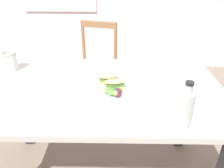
{
  "coord_description": "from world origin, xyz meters",
  "views": [
    {
      "loc": [
        0.08,
        -1.13,
        1.34
      ],
      "look_at": [
        0.06,
        -0.06,
        0.76
      ],
      "focal_mm": 35.02,
      "sensor_mm": 36.0,
      "label": 1
    }
  ],
  "objects": [
    {
      "name": "sandwich_half_front",
      "position": [
        0.08,
        -0.09,
        0.78
      ],
      "size": [
        0.12,
        0.07,
        0.06
      ],
      "color": "#DBB270",
      "rests_on": "plate_lunch"
    },
    {
      "name": "dining_table",
      "position": [
        -0.01,
        -0.06,
        0.62
      ],
      "size": [
        1.4,
        0.82,
        0.74
      ],
      "color": "#BCB7AD",
      "rests_on": "ground"
    },
    {
      "name": "napkin_folded",
      "position": [
        -0.15,
        -0.08,
        0.74
      ],
      "size": [
        0.12,
        0.23,
        0.0
      ],
      "primitive_type": "cube",
      "rotation": [
        0.0,
        0.0,
        0.05
      ],
      "color": "white",
      "rests_on": "dining_table"
    },
    {
      "name": "chair_wooden_far",
      "position": [
        -0.12,
        0.86,
        0.45
      ],
      "size": [
        0.49,
        0.49,
        0.87
      ],
      "color": "#8E6642",
      "rests_on": "ground"
    },
    {
      "name": "salad_mixed_greens",
      "position": [
        0.07,
        -0.15,
        0.76
      ],
      "size": [
        0.11,
        0.11,
        0.03
      ],
      "color": "#518438",
      "rests_on": "plate_lunch"
    },
    {
      "name": "sandwich_half_back",
      "position": [
        0.04,
        -0.03,
        0.78
      ],
      "size": [
        0.12,
        0.07,
        0.06
      ],
      "color": "#DBB270",
      "rests_on": "plate_lunch"
    },
    {
      "name": "mason_jar_iced_tea",
      "position": [
        -0.59,
        0.15,
        0.8
      ],
      "size": [
        0.09,
        0.09,
        0.12
      ],
      "color": "gold",
      "rests_on": "dining_table"
    },
    {
      "name": "bottle_cold_brew",
      "position": [
        0.37,
        -0.38,
        0.82
      ],
      "size": [
        0.07,
        0.07,
        0.21
      ],
      "color": "black",
      "rests_on": "dining_table"
    },
    {
      "name": "fork_on_napkin",
      "position": [
        -0.15,
        -0.06,
        0.75
      ],
      "size": [
        0.04,
        0.19,
        0.0
      ],
      "color": "silver",
      "rests_on": "napkin_folded"
    },
    {
      "name": "plate_lunch",
      "position": [
        0.06,
        -0.1,
        0.74
      ],
      "size": [
        0.25,
        0.25,
        0.01
      ],
      "primitive_type": "cube",
      "color": "white",
      "rests_on": "dining_table"
    }
  ]
}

